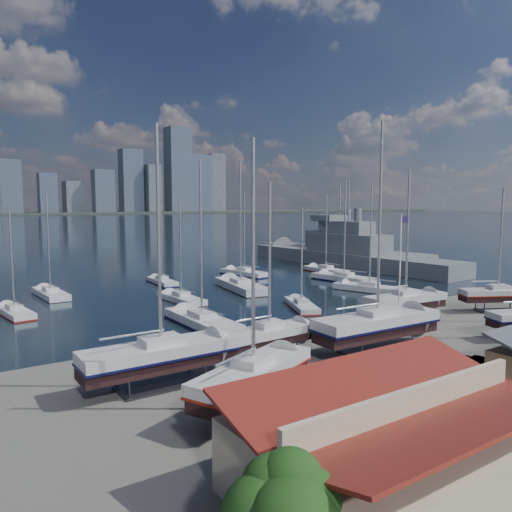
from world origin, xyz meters
TOP-DOWN VIEW (x-y plane):
  - ground at (0.00, -10.00)m, footprint 1400.00×1400.00m
  - shed_red at (-18.00, -26.00)m, footprint 14.70×9.45m
  - sailboat_cradle_0 at (-21.89, -9.03)m, footprint 10.62×3.00m
  - sailboat_cradle_1 at (-18.92, -15.49)m, footprint 9.98×6.38m
  - sailboat_cradle_2 at (-12.60, -8.28)m, footprint 8.35×2.68m
  - sailboat_cradle_3 at (-3.98, -11.40)m, footprint 11.70×3.72m
  - sailboat_cradle_4 at (6.70, -5.53)m, footprint 9.62×3.51m
  - sailboat_cradle_6 at (18.62, -8.62)m, footprint 8.50×6.14m
  - sailboat_moored_1 at (-26.63, 19.35)m, footprint 3.27×8.43m
  - sailboat_moored_2 at (-21.06, 28.40)m, footprint 3.03×9.42m
  - sailboat_moored_3 at (-12.09, 3.82)m, footprint 3.27×11.36m
  - sailboat_moored_4 at (-8.46, 16.12)m, footprint 2.83×8.72m
  - sailboat_moored_5 at (-4.86, 30.23)m, footprint 2.82×8.31m
  - sailboat_moored_6 at (1.28, 4.77)m, footprint 5.42×8.33m
  - sailboat_moored_7 at (2.08, 19.11)m, footprint 5.60×12.75m
  - sailboat_moored_8 at (10.16, 30.75)m, footprint 4.20×10.09m
  - sailboat_moored_9 at (15.98, 8.12)m, footprint 5.59×10.34m
  - sailboat_moored_10 at (19.39, 16.57)m, footprint 4.48×11.31m
  - sailboat_moored_11 at (23.73, 25.56)m, footprint 3.02×9.68m
  - naval_ship_east at (34.19, 30.99)m, footprint 9.72×48.74m
  - naval_ship_west at (41.19, 40.77)m, footprint 11.31×43.79m
  - car_a at (-6.42, -20.59)m, footprint 1.55×3.79m
  - car_b at (-2.96, -20.42)m, footprint 5.06×2.39m
  - car_c at (-3.33, -19.56)m, footprint 3.20×5.06m
  - tree at (-26.03, -27.88)m, footprint 3.32×3.32m
  - flagpole at (3.62, -7.31)m, footprint 0.98×0.12m

SIDE VIEW (x-z plane):
  - ground at x=0.00m, z-range 0.00..0.00m
  - sailboat_moored_11 at x=23.73m, z-range -6.86..7.47m
  - sailboat_moored_8 at x=10.16m, z-range -7.01..7.62m
  - sailboat_moored_10 at x=19.39m, z-range -7.91..8.53m
  - sailboat_moored_1 at x=-26.63m, z-range -5.83..6.45m
  - sailboat_moored_5 at x=-4.86m, z-range -5.81..6.42m
  - sailboat_moored_6 at x=1.28m, z-range -5.76..6.38m
  - sailboat_moored_3 at x=-12.09m, z-range -8.16..8.78m
  - sailboat_moored_9 at x=15.98m, z-range -7.20..7.84m
  - sailboat_moored_2 at x=-21.06m, z-range -6.71..7.35m
  - sailboat_moored_4 at x=-8.46m, z-range -6.18..6.83m
  - sailboat_moored_7 at x=2.08m, z-range -8.99..9.64m
  - car_a at x=-6.42m, z-range 0.00..1.29m
  - car_c at x=-3.33m, z-range 0.00..1.30m
  - car_b at x=-2.96m, z-range 0.00..1.60m
  - naval_ship_west at x=41.19m, z-range -7.29..10.61m
  - naval_ship_east at x=34.19m, z-range -7.52..10.85m
  - sailboat_cradle_6 at x=18.62m, z-range -4.93..8.85m
  - sailboat_cradle_2 at x=-12.60m, z-range -4.87..8.79m
  - sailboat_cradle_4 at x=6.70m, z-range -5.66..9.75m
  - sailboat_cradle_1 at x=-18.92m, z-range -5.80..9.91m
  - sailboat_cradle_0 at x=-21.89m, z-range -6.41..10.66m
  - sailboat_cradle_3 at x=-3.98m, z-range -7.05..11.46m
  - shed_red at x=-18.00m, z-range 0.07..4.57m
  - tree at x=-26.03m, z-range 0.69..5.43m
  - flagpole at x=3.62m, z-range 0.79..11.86m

